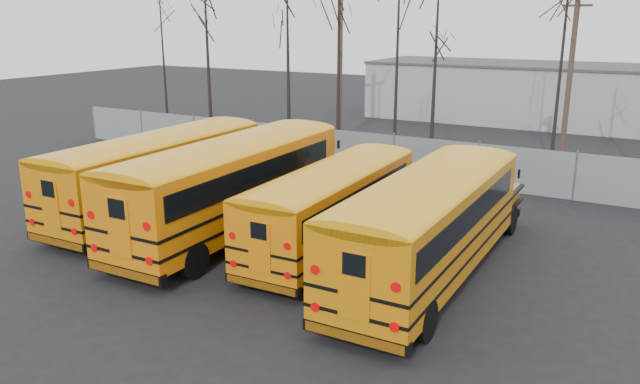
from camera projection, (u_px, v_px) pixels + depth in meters
The scene contains 16 objects.
ground at pixel (243, 260), 19.41m from camera, with size 120.00×120.00×0.00m, color black.
fence at pixel (393, 156), 29.23m from camera, with size 40.00×0.04×2.00m, color gray.
distant_building at pixel (527, 93), 44.84m from camera, with size 22.00×8.00×4.00m, color #A0A19C.
bus_a at pixel (162, 166), 23.52m from camera, with size 2.74×11.38×3.17m.
bus_b at pixel (236, 178), 21.33m from camera, with size 2.87×12.08×3.37m.
bus_c at pixel (336, 199), 20.04m from camera, with size 2.47×10.04×2.80m.
bus_d at pixel (432, 217), 17.62m from camera, with size 2.61×11.29×3.16m.
utility_pole_left at pixel (340, 55), 36.43m from camera, with size 1.74×0.67×10.01m.
utility_pole_right at pixel (569, 81), 30.01m from camera, with size 1.40×0.72×8.37m.
tree_0 at pixel (163, 58), 41.65m from camera, with size 0.26×0.26×9.32m, color black.
tree_1 at pixel (208, 60), 37.11m from camera, with size 0.26×0.26×9.62m, color black.
tree_2 at pixel (288, 64), 37.56m from camera, with size 0.26×0.26×9.10m, color black.
tree_3 at pixel (339, 51), 34.33m from camera, with size 0.26×0.26×10.98m, color black.
tree_4 at pixel (397, 55), 31.04m from camera, with size 0.26×0.26×10.97m, color black.
tree_5 at pixel (435, 74), 30.24m from camera, with size 0.26×0.26×9.23m, color black.
tree_6 at pixel (563, 43), 28.27m from camera, with size 0.26×0.26×12.29m, color black.
Camera 1 is at (10.90, -14.66, 7.30)m, focal length 35.00 mm.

